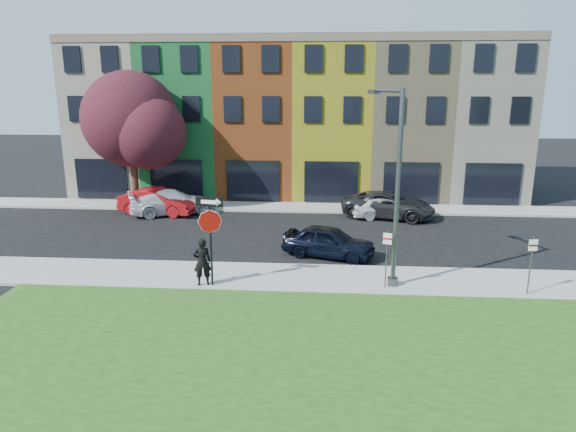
# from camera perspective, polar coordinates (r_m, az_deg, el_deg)

# --- Properties ---
(ground) EXTENTS (120.00, 120.00, 0.00)m
(ground) POSITION_cam_1_polar(r_m,az_deg,el_deg) (17.72, 5.16, -10.70)
(ground) COLOR black
(ground) RESTS_ON ground
(sidewalk_near) EXTENTS (40.00, 3.00, 0.12)m
(sidewalk_near) POSITION_cam_1_polar(r_m,az_deg,el_deg) (20.59, 10.65, -7.03)
(sidewalk_near) COLOR gray
(sidewalk_near) RESTS_ON ground
(sidewalk_far) EXTENTS (40.00, 2.40, 0.12)m
(sidewalk_far) POSITION_cam_1_polar(r_m,az_deg,el_deg) (32.03, -0.61, 1.00)
(sidewalk_far) COLOR gray
(sidewalk_far) RESTS_ON ground
(rowhouse_block) EXTENTS (30.00, 10.12, 10.00)m
(rowhouse_block) POSITION_cam_1_polar(r_m,az_deg,el_deg) (37.37, 0.94, 10.58)
(rowhouse_block) COLOR beige
(rowhouse_block) RESTS_ON ground
(stop_sign) EXTENTS (1.04, 0.19, 3.41)m
(stop_sign) POSITION_cam_1_polar(r_m,az_deg,el_deg) (19.08, -8.66, -0.81)
(stop_sign) COLOR black
(stop_sign) RESTS_ON sidewalk_near
(man) EXTENTS (0.92, 0.82, 1.83)m
(man) POSITION_cam_1_polar(r_m,az_deg,el_deg) (19.61, -9.51, -5.04)
(man) COLOR black
(man) RESTS_ON sidewalk_near
(sedan_near) EXTENTS (4.06, 5.08, 1.40)m
(sedan_near) POSITION_cam_1_polar(r_m,az_deg,el_deg) (22.98, 4.55, -2.84)
(sedan_near) COLOR black
(sedan_near) RESTS_ON ground
(parked_car_red) EXTENTS (3.27, 5.22, 1.53)m
(parked_car_red) POSITION_cam_1_polar(r_m,az_deg,el_deg) (31.36, -14.22, 1.58)
(parked_car_red) COLOR maroon
(parked_car_red) RESTS_ON ground
(parked_car_silver) EXTENTS (5.82, 6.55, 1.45)m
(parked_car_silver) POSITION_cam_1_polar(r_m,az_deg,el_deg) (31.23, -12.72, 1.54)
(parked_car_silver) COLOR silver
(parked_car_silver) RESTS_ON ground
(parked_car_dark) EXTENTS (5.31, 6.61, 1.47)m
(parked_car_dark) POSITION_cam_1_polar(r_m,az_deg,el_deg) (30.22, 11.10, 1.21)
(parked_car_dark) COLOR black
(parked_car_dark) RESTS_ON ground
(parked_car_white) EXTENTS (3.41, 4.54, 1.29)m
(parked_car_white) POSITION_cam_1_polar(r_m,az_deg,el_deg) (30.16, 10.53, 1.04)
(parked_car_white) COLOR silver
(parked_car_white) RESTS_ON ground
(street_lamp) EXTENTS (1.25, 2.43, 7.26)m
(street_lamp) POSITION_cam_1_polar(r_m,az_deg,el_deg) (19.18, 11.73, 2.92)
(street_lamp) COLOR #484B4D
(street_lamp) RESTS_ON sidewalk_near
(parking_sign_a) EXTENTS (0.31, 0.12, 2.24)m
(parking_sign_a) POSITION_cam_1_polar(r_m,az_deg,el_deg) (19.25, 10.91, -3.99)
(parking_sign_a) COLOR #484B4D
(parking_sign_a) RESTS_ON sidewalk_near
(parking_sign_b) EXTENTS (0.32, 0.10, 2.16)m
(parking_sign_b) POSITION_cam_1_polar(r_m,az_deg,el_deg) (20.33, 25.42, -4.30)
(parking_sign_b) COLOR #484B4D
(parking_sign_b) RESTS_ON sidewalk_near
(tree_purple) EXTENTS (6.90, 6.04, 8.22)m
(tree_purple) POSITION_cam_1_polar(r_m,az_deg,el_deg) (32.92, -16.89, 10.02)
(tree_purple) COLOR black
(tree_purple) RESTS_ON sidewalk_far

